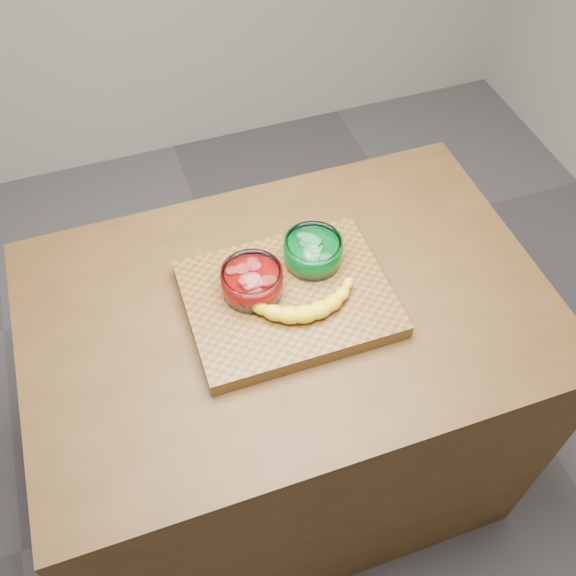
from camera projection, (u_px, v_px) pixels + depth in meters
name	position (u px, v px, depth m)	size (l,w,h in m)	color
ground	(288.00, 463.00, 2.17)	(3.50, 3.50, 0.00)	#4F4E52
counter	(288.00, 399.00, 1.81)	(1.20, 0.80, 0.90)	#4C3217
cutting_board	(288.00, 299.00, 1.44)	(0.45, 0.35, 0.04)	brown
bowl_red	(252.00, 281.00, 1.41)	(0.14, 0.14, 0.06)	white
bowl_green	(313.00, 251.00, 1.46)	(0.13, 0.13, 0.06)	white
banana	(303.00, 300.00, 1.39)	(0.28, 0.14, 0.04)	yellow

